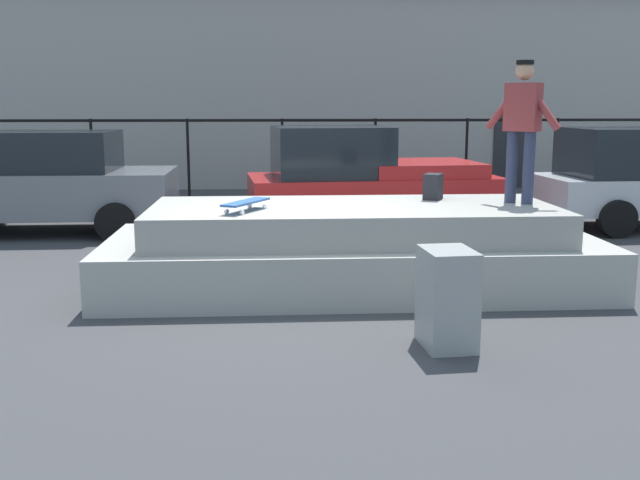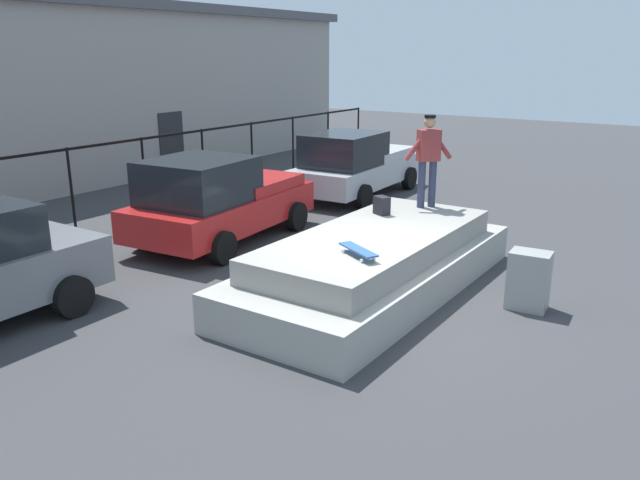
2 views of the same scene
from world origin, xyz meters
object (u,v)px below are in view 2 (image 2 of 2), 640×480
skateboarder (428,155)px  car_silver_pickup_far (355,164)px  car_red_pickup_mid (218,199)px  utility_box (529,280)px  skateboard (358,250)px  backpack (382,205)px

skateboarder → car_silver_pickup_far: bearing=45.0°
car_red_pickup_mid → utility_box: car_red_pickup_mid is taller
car_red_pickup_mid → car_silver_pickup_far: bearing=-1.2°
skateboarder → skateboard: 3.50m
skateboarder → car_red_pickup_mid: skateboarder is taller
skateboard → car_silver_pickup_far: size_ratio=0.17×
skateboarder → car_silver_pickup_far: (3.92, 3.92, -1.11)m
skateboard → car_red_pickup_mid: size_ratio=0.18×
skateboard → car_red_pickup_mid: bearing=67.0°
backpack → car_silver_pickup_far: bearing=152.2°
backpack → utility_box: 2.98m
skateboard → car_silver_pickup_far: car_silver_pickup_far is taller
car_red_pickup_mid → skateboard: bearing=-113.0°
utility_box → skateboarder: bearing=54.5°
skateboarder → utility_box: bearing=-120.8°
backpack → car_red_pickup_mid: size_ratio=0.07×
skateboard → car_red_pickup_mid: (1.92, 4.53, -0.20)m
backpack → car_red_pickup_mid: 3.65m
skateboard → car_red_pickup_mid: 4.92m
skateboarder → backpack: 1.36m
skateboard → backpack: (2.37, 0.91, 0.07)m
skateboarder → car_red_pickup_mid: 4.41m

